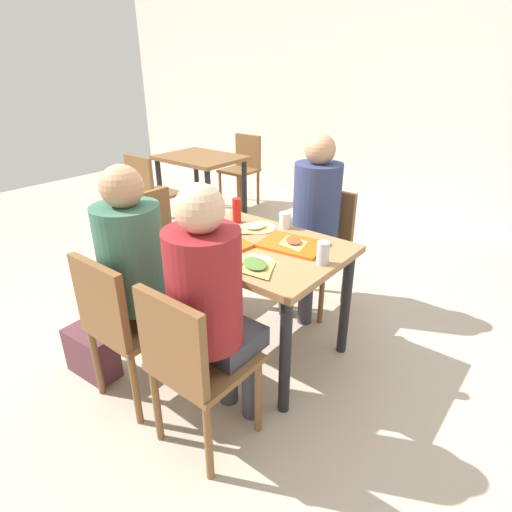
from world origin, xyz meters
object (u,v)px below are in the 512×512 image
Objects in this scene: paper_plate_center at (258,228)px; tray_red_near at (218,243)px; chair_near_left at (122,320)px; background_table at (201,167)px; soda_can at (323,253)px; chair_near_right at (191,361)px; pizza_slice_c at (256,227)px; background_chair_far at (243,165)px; main_table at (256,262)px; pizza_slice_d at (255,265)px; pizza_slice_b at (293,241)px; person_far_side at (313,213)px; plastic_cup_a at (285,220)px; paper_plate_near_edge at (254,264)px; chair_far_side at (322,240)px; condiment_bottle at (237,211)px; person_in_brown_jacket at (211,299)px; chair_left_end at (160,242)px; person_in_red at (139,267)px; foil_bundle at (201,221)px; handbag at (92,353)px; tray_red_far at (293,245)px; plastic_cup_b at (220,256)px; background_chair_near at (149,190)px; pizza_slice_a at (223,241)px.

tray_red_near is at bearing -94.19° from paper_plate_center.
chair_near_left is 2.91m from background_table.
chair_near_right is at bearing -102.62° from soda_can.
pizza_slice_c is 0.25× the size of background_chair_far.
main_table is 3.53× the size of pizza_slice_d.
person_far_side is at bearing 109.10° from pizza_slice_b.
chair_near_left is 8.57× the size of plastic_cup_a.
paper_plate_near_edge is at bearing -71.75° from plastic_cup_a.
paper_plate_near_edge is 0.56m from plastic_cup_a.
chair_near_left is at bearing -130.82° from soda_can.
chair_far_side reaches higher than pizza_slice_b.
pizza_slice_d is 0.31× the size of background_table.
paper_plate_near_edge is at bearing -54.27° from main_table.
paper_plate_center is 0.51m from paper_plate_near_edge.
condiment_bottle is 2.69m from background_chair_far.
person_in_brown_jacket reaches higher than paper_plate_center.
chair_left_end is at bearing 167.54° from pizza_slice_d.
chair_far_side is 1.43m from person_in_red.
foil_bundle is 0.31× the size of handbag.
background_table is at bearing 147.01° from tray_red_far.
pizza_slice_c is at bearing 128.19° from pizza_slice_d.
paper_plate_near_edge is at bearing 100.23° from chair_near_right.
condiment_bottle is at bearing 123.40° from plastic_cup_b.
plastic_cup_b is (0.18, -0.53, 0.05)m from paper_plate_center.
background_chair_near is (-2.02, 0.81, -0.11)m from main_table.
paper_plate_center is at bearing 87.73° from pizza_slice_c.
tray_red_far is 1.69× the size of pizza_slice_b.
main_table is at bearing 111.89° from person_in_brown_jacket.
chair_near_left reaches higher than tray_red_near.
background_table is (-2.20, 1.77, -0.14)m from pizza_slice_d.
pizza_slice_a is at bearing -61.41° from condiment_bottle.
pizza_slice_d reaches higher than paper_plate_center.
main_table is 0.64m from person_far_side.
main_table is 6.26× the size of condiment_bottle.
background_chair_near is at bearing 174.83° from person_far_side.
person_far_side is 12.67× the size of plastic_cup_b.
person_in_red is 6.00× the size of pizza_slice_c.
background_table is at bearing 147.16° from pizza_slice_b.
person_in_red reaches higher than background_chair_far.
main_table is 1.17× the size of chair_near_left.
pizza_slice_b is at bearing -32.84° from background_table.
pizza_slice_d is (0.43, 0.39, -0.01)m from person_in_red.
handbag is at bearing -69.99° from chair_left_end.
tray_red_far is at bearing 95.82° from person_in_brown_jacket.
chair_near_left is at bearing 180.00° from chair_near_right.
chair_near_right is 0.91m from tray_red_far.
chair_near_right is 0.68× the size of person_in_red.
paper_plate_near_edge is 1.11m from handbag.
main_table is 0.32m from pizza_slice_d.
chair_near_left is 3.89× the size of paper_plate_center.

